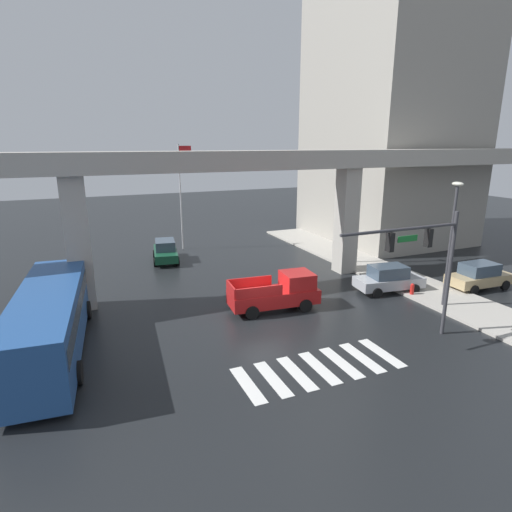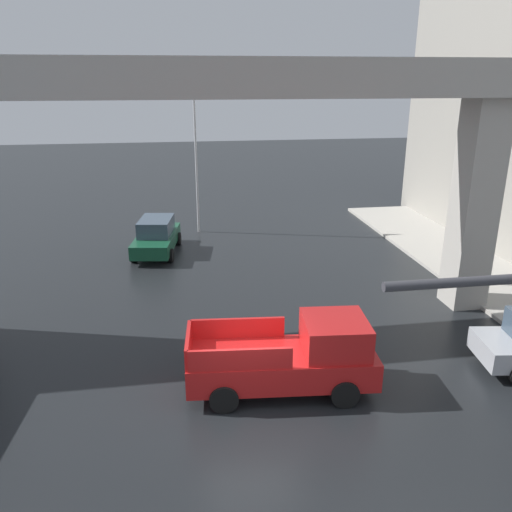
% 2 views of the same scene
% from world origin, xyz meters
% --- Properties ---
extents(ground_plane, '(120.00, 120.00, 0.00)m').
position_xyz_m(ground_plane, '(0.00, 0.00, 0.00)').
color(ground_plane, black).
extents(elevated_overpass, '(57.68, 2.06, 8.80)m').
position_xyz_m(elevated_overpass, '(0.00, 5.26, 7.53)').
color(elevated_overpass, '#ADA89E').
rests_on(elevated_overpass, ground).
extents(pickup_truck, '(5.25, 2.42, 2.08)m').
position_xyz_m(pickup_truck, '(1.28, 0.64, 0.99)').
color(pickup_truck, red).
rests_on(pickup_truck, ground).
extents(sedan_dark_green, '(2.45, 4.52, 1.72)m').
position_xyz_m(sedan_dark_green, '(-2.67, 13.25, 0.85)').
color(sedan_dark_green, '#14472D').
rests_on(sedan_dark_green, ground).
extents(street_lamp_mid_block, '(0.44, 0.70, 7.24)m').
position_xyz_m(street_lamp_mid_block, '(10.21, 6.78, 4.56)').
color(street_lamp_mid_block, '#38383D').
rests_on(street_lamp_mid_block, ground).
extents(flagpole, '(1.16, 0.12, 9.17)m').
position_xyz_m(flagpole, '(-0.35, 16.61, 5.36)').
color(flagpole, silver).
rests_on(flagpole, ground).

